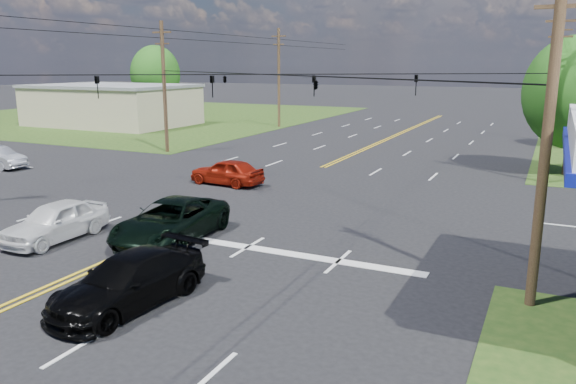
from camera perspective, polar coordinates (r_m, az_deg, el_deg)
The scene contains 17 objects.
ground at distance 28.90m, azimuth -2.37°, elevation -0.12°, with size 280.00×280.00×0.00m, color black.
grass_nw at distance 74.81m, azimuth -14.93°, elevation 7.53°, with size 46.00×48.00×0.03m, color #1F3F14.
stop_bar at distance 19.86m, azimuth -0.31°, elevation -6.26°, with size 10.00×0.50×0.02m, color silver.
retail_nw at distance 63.88m, azimuth -17.38°, elevation 8.31°, with size 16.00×11.00×4.00m, color #BDAE8D.
pole_se at distance 15.98m, azimuth 24.90°, elevation 5.93°, with size 1.60×0.28×9.50m.
pole_nw at distance 42.83m, azimuth -12.46°, elevation 10.50°, with size 1.60×0.28×9.50m.
pole_ne at distance 33.94m, azimuth 25.45°, elevation 8.99°, with size 1.60×0.28×9.50m.
pole_left_far at distance 59.02m, azimuth -0.94°, elevation 11.64°, with size 1.60×0.28×10.00m.
pole_right_far at distance 52.92m, azimuth 25.66°, elevation 10.24°, with size 1.60×0.28×10.00m.
span_wire_signals at distance 28.15m, azimuth -2.49°, elevation 11.85°, with size 26.00×18.00×1.13m.
power_lines at distance 26.48m, azimuth -4.66°, elevation 17.39°, with size 26.04×100.00×0.64m.
tree_right_a at distance 36.95m, azimuth 27.05°, elevation 8.98°, with size 5.70×5.70×8.18m.
tree_far_l at distance 72.64m, azimuth -13.32°, elevation 11.57°, with size 6.08×6.08×8.72m.
pickup_dkgreen at distance 21.49m, azimuth -11.80°, elevation -2.90°, with size 2.55×5.53×1.54m, color black.
suv_black at distance 16.17m, azimuth -15.85°, elevation -8.69°, with size 1.98×4.88×1.42m, color black.
pickup_white at distance 22.89m, azimuth -22.54°, elevation -2.74°, with size 1.74×4.32×1.47m, color white.
sedan_red at distance 31.00m, azimuth -6.23°, elevation 2.06°, with size 1.69×4.20×1.43m, color maroon.
Camera 1 is at (13.13, -12.90, 6.54)m, focal length 35.00 mm.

